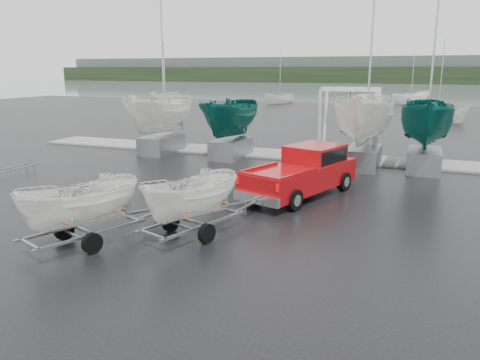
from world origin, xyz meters
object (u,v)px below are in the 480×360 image
Objects in this scene: trailer_hitched at (191,161)px; trailer_parked at (78,166)px; boat_hoist at (349,113)px; pickup_truck at (305,170)px.

trailer_hitched is 0.99× the size of trailer_parked.
trailer_hitched is 14.77m from boat_hoist.
trailer_parked is 17.25m from boat_hoist.
trailer_hitched is at bearing -90.00° from pickup_truck.
pickup_truck is 8.58m from boat_hoist.
trailer_hitched is (-2.09, -6.14, 1.34)m from pickup_truck.
trailer_parked reaches higher than trailer_hitched.
trailer_parked is at bearing -107.53° from boat_hoist.
trailer_parked is (-2.65, -1.89, 0.02)m from trailer_hitched.
trailer_hitched is at bearing 56.30° from trailer_parked.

